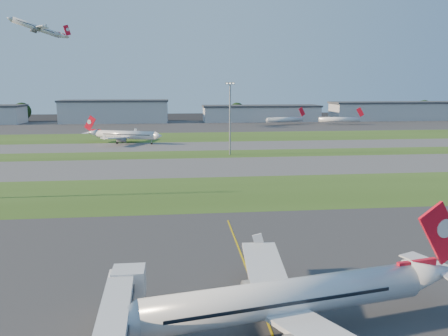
{
  "coord_description": "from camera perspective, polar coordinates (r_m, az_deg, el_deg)",
  "views": [
    {
      "loc": [
        -4.15,
        -46.91,
        24.6
      ],
      "look_at": [
        6.0,
        45.61,
        7.0
      ],
      "focal_mm": 35.0,
      "sensor_mm": 36.0,
      "label": 1
    }
  ],
  "objects": [
    {
      "name": "mini_jet_near",
      "position": [
        283.13,
        7.96,
        6.29
      ],
      "size": [
        27.72,
        11.12,
        9.48
      ],
      "rotation": [
        0.0,
        0.0,
        0.32
      ],
      "color": "silver",
      "rests_on": "ground"
    },
    {
      "name": "grass_strip_a",
      "position": [
        102.01,
        -3.75,
        -3.27
      ],
      "size": [
        300.0,
        34.0,
        0.01
      ],
      "primitive_type": "cube",
      "color": "#324D19",
      "rests_on": "ground"
    },
    {
      "name": "hangar_east",
      "position": [
        308.23,
        4.85,
        7.14
      ],
      "size": [
        81.6,
        23.0,
        11.2
      ],
      "color": "#A2A5A9",
      "rests_on": "ground"
    },
    {
      "name": "hangar_west",
      "position": [
        305.13,
        -14.06,
        7.2
      ],
      "size": [
        71.4,
        23.0,
        15.2
      ],
      "color": "#A2A5A9",
      "rests_on": "ground"
    },
    {
      "name": "airliner_departing",
      "position": [
        274.08,
        -23.23,
        16.46
      ],
      "size": [
        28.42,
        24.33,
        9.7
      ],
      "rotation": [
        0.0,
        0.0,
        0.47
      ],
      "color": "silver"
    },
    {
      "name": "apron_near",
      "position": [
        53.13,
        -1.12,
        -16.87
      ],
      "size": [
        300.0,
        70.0,
        0.01
      ],
      "primitive_type": "cube",
      "color": "#333335",
      "rests_on": "ground"
    },
    {
      "name": "mini_jet_far",
      "position": [
        291.19,
        14.86,
        6.15
      ],
      "size": [
        28.5,
        7.29,
        9.48
      ],
      "rotation": [
        0.0,
        0.0,
        -0.16
      ],
      "color": "silver",
      "rests_on": "ground"
    },
    {
      "name": "tree_east",
      "position": [
        336.27,
        14.62,
        7.22
      ],
      "size": [
        10.45,
        10.45,
        11.4
      ],
      "color": "black",
      "rests_on": "ground"
    },
    {
      "name": "taxiway_a",
      "position": [
        134.25,
        -4.38,
        0.12
      ],
      "size": [
        300.0,
        32.0,
        0.01
      ],
      "primitive_type": "cube",
      "color": "#515154",
      "rests_on": "ground"
    },
    {
      "name": "hangar_far_east",
      "position": [
        341.76,
        21.67,
        6.95
      ],
      "size": [
        96.9,
        23.0,
        13.2
      ],
      "color": "#A2A5A9",
      "rests_on": "ground"
    },
    {
      "name": "light_mast_centre",
      "position": [
        156.4,
        0.79,
        7.12
      ],
      "size": [
        3.2,
        0.7,
        25.8
      ],
      "color": "gray",
      "rests_on": "ground"
    },
    {
      "name": "apron_far",
      "position": [
        273.05,
        -5.39,
        5.49
      ],
      "size": [
        400.0,
        80.0,
        0.01
      ],
      "primitive_type": "cube",
      "color": "#333335",
      "rests_on": "ground"
    },
    {
      "name": "taxiway_b",
      "position": [
        180.64,
        -4.89,
        2.84
      ],
      "size": [
        300.0,
        26.0,
        0.01
      ],
      "primitive_type": "cube",
      "color": "#515154",
      "rests_on": "ground"
    },
    {
      "name": "tree_far_east",
      "position": [
        370.32,
        24.66,
        7.09
      ],
      "size": [
        12.65,
        12.65,
        13.8
      ],
      "color": "black",
      "rests_on": "ground"
    },
    {
      "name": "tree_west",
      "position": [
        334.58,
        -24.88,
        6.73
      ],
      "size": [
        12.1,
        12.1,
        13.2
      ],
      "color": "black",
      "rests_on": "ground"
    },
    {
      "name": "yellow_line",
      "position": [
        53.75,
        4.43,
        -16.56
      ],
      "size": [
        0.25,
        60.0,
        0.02
      ],
      "primitive_type": "cube",
      "color": "gold",
      "rests_on": "ground"
    },
    {
      "name": "tree_mid_west",
      "position": [
        313.87,
        -9.22,
        7.14
      ],
      "size": [
        9.9,
        9.9,
        10.8
      ],
      "color": "black",
      "rests_on": "ground"
    },
    {
      "name": "grass_strip_c",
      "position": [
        213.37,
        -5.12,
        4.05
      ],
      "size": [
        300.0,
        40.0,
        0.01
      ],
      "primitive_type": "cube",
      "color": "#324D19",
      "rests_on": "ground"
    },
    {
      "name": "airliner_parked",
      "position": [
        45.46,
        8.5,
        -16.49
      ],
      "size": [
        35.4,
        29.78,
        11.13
      ],
      "rotation": [
        0.0,
        0.0,
        0.18
      ],
      "color": "silver",
      "rests_on": "ground"
    },
    {
      "name": "grass_strip_b",
      "position": [
        158.88,
        -4.69,
        1.77
      ],
      "size": [
        300.0,
        18.0,
        0.01
      ],
      "primitive_type": "cube",
      "color": "#324D19",
      "rests_on": "ground"
    },
    {
      "name": "airliner_taxiing",
      "position": [
        192.92,
        -12.75,
        4.23
      ],
      "size": [
        32.14,
        27.25,
        10.55
      ],
      "rotation": [
        0.0,
        0.0,
        2.77
      ],
      "color": "silver",
      "rests_on": "ground"
    },
    {
      "name": "ground",
      "position": [
        53.13,
        -1.12,
        -16.87
      ],
      "size": [
        700.0,
        700.0,
        0.0
      ],
      "primitive_type": "plane",
      "color": "black",
      "rests_on": "ground"
    },
    {
      "name": "tree_mid_east",
      "position": [
        319.48,
        1.71,
        7.51
      ],
      "size": [
        11.55,
        11.55,
        12.6
      ],
      "color": "black",
      "rests_on": "ground"
    }
  ]
}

